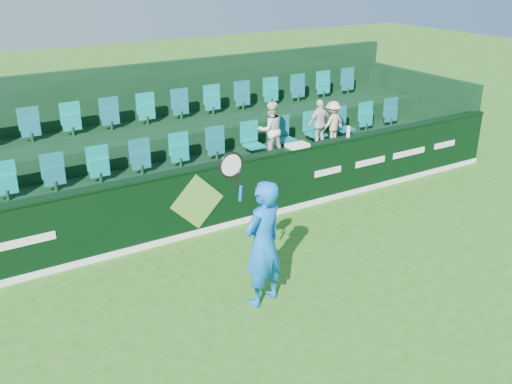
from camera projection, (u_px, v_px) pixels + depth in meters
ground at (323, 344)px, 7.88m from camera, size 60.00×60.00×0.00m
sponsor_hoarding at (195, 201)px, 10.78m from camera, size 16.00×0.25×1.35m
stand_tier_front at (172, 195)px, 11.75m from camera, size 16.00×2.00×0.80m
stand_tier_back at (138, 158)px, 13.15m from camera, size 16.00×1.80×1.30m
stand_rear at (129, 130)px, 13.28m from camera, size 16.00×4.10×2.60m
seat_row_front at (162, 158)px, 11.79m from camera, size 13.50×0.50×0.60m
seat_row_back at (130, 115)px, 13.02m from camera, size 13.50×0.50×0.60m
tennis_player at (263, 243)px, 8.48m from camera, size 1.20×0.66×2.59m
spectator_left at (270, 130)px, 12.54m from camera, size 0.68×0.56×1.26m
spectator_middle at (320, 124)px, 13.22m from camera, size 0.67×0.30×1.13m
spectator_right at (333, 123)px, 13.42m from camera, size 0.73×0.49×1.04m
towel at (297, 145)px, 11.64m from camera, size 0.45×0.29×0.07m
drinks_bottle at (348, 132)px, 12.25m from camera, size 0.08×0.08×0.24m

